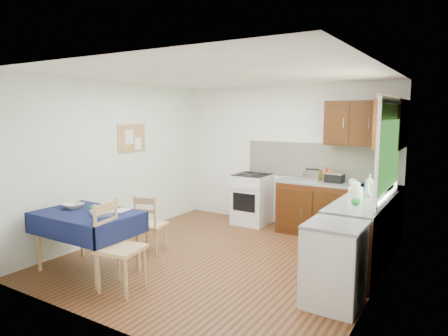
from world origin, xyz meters
The scene contains 33 objects.
floor centered at (0.00, 0.00, 0.00)m, with size 4.20×4.20×0.00m, color #432512.
ceiling centered at (0.00, 0.00, 2.50)m, with size 4.00×4.20×0.02m, color white.
wall_back centered at (0.00, 2.10, 1.25)m, with size 4.00×0.02×2.50m, color white.
wall_front centered at (0.00, -2.10, 1.25)m, with size 4.00×0.02×2.50m, color white.
wall_left centered at (-2.00, 0.00, 1.25)m, with size 0.02×4.20×2.50m, color white.
wall_right centered at (2.00, 0.00, 1.25)m, with size 0.02×4.20×2.50m, color white.
base_cabinets centered at (1.36, 1.26, 0.43)m, with size 1.90×2.30×0.86m.
worktop_back centered at (1.05, 1.80, 0.88)m, with size 1.90×0.60×0.04m, color gray.
worktop_right centered at (1.70, 0.65, 0.88)m, with size 0.60×1.70×0.04m, color gray.
worktop_corner centered at (1.70, 1.80, 0.88)m, with size 0.60×0.60×0.04m, color gray.
splashback centered at (0.65, 2.08, 1.20)m, with size 2.70×0.02×0.60m, color #F3E5CE.
upper_cabinets centered at (1.52, 1.80, 1.85)m, with size 1.20×0.85×0.70m.
stove centered at (-0.50, 1.80, 0.46)m, with size 0.60×0.61×0.92m.
window centered at (1.97, 0.70, 1.65)m, with size 0.04×1.48×1.26m.
fridge centered at (1.70, -0.55, 0.44)m, with size 0.58×0.60×0.89m.
corkboard centered at (-1.97, 0.30, 1.60)m, with size 0.04×0.62×0.47m.
dining_table centered at (-1.23, -1.28, 0.67)m, with size 1.28×0.86×0.77m.
chair_far centered at (-1.01, -0.38, 0.45)m, with size 0.46×0.46×0.86m.
chair_near centered at (-0.51, -1.46, 0.54)m, with size 0.52×0.52×1.02m.
toaster centered at (0.63, 1.78, 0.99)m, with size 0.26×0.16×0.20m.
sandwich_press centered at (0.99, 1.81, 0.98)m, with size 0.28×0.24×0.16m.
sauce_bottle centered at (0.88, 1.75, 1.02)m, with size 0.06×0.06×0.24m, color red.
yellow_packet centered at (0.85, 1.90, 0.99)m, with size 0.13×0.09×0.17m, color gold.
dish_rack centered at (1.73, 1.00, 0.92)m, with size 0.39×0.30×0.19m.
kettle centered at (1.67, 0.37, 1.03)m, with size 0.17×0.17×0.29m.
cup centered at (1.31, 1.68, 0.95)m, with size 0.12×0.12×0.10m, color white.
soap_bottle_a centered at (1.68, 1.11, 1.04)m, with size 0.11×0.11×0.28m, color silver.
soap_bottle_b centered at (1.60, 1.40, 1.00)m, with size 0.09×0.10×0.21m, color #1F6BB5.
soap_bottle_c centered at (1.69, 0.32, 0.97)m, with size 0.12×0.12×0.15m, color #258A35.
plate_bowl centered at (-1.55, -1.23, 0.80)m, with size 0.26×0.26×0.06m, color beige.
book centered at (-0.97, -1.04, 0.78)m, with size 0.17×0.23×0.02m, color white.
spice_jar centered at (-1.17, -1.26, 0.81)m, with size 0.04×0.04×0.08m, color #268D3C.
tea_towel centered at (-0.96, -1.29, 0.80)m, with size 0.27×0.21×0.05m, color navy.
Camera 1 is at (2.81, -4.53, 2.00)m, focal length 32.00 mm.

